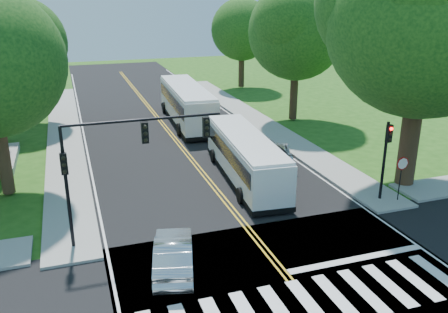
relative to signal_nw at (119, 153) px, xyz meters
name	(u,v)px	position (x,y,z in m)	size (l,w,h in m)	color
ground	(302,295)	(5.86, -6.43, -4.38)	(140.00, 140.00, 0.00)	#214F13
road	(186,153)	(5.86, 11.57, -4.37)	(14.00, 96.00, 0.01)	black
cross_road	(302,295)	(5.86, -6.43, -4.37)	(60.00, 12.00, 0.01)	black
center_line	(174,138)	(5.86, 15.57, -4.36)	(0.36, 70.00, 0.01)	gold
edge_line_w	(86,146)	(-0.94, 15.57, -4.36)	(0.12, 70.00, 0.01)	silver
edge_line_e	(253,130)	(12.66, 15.57, -4.36)	(0.12, 70.00, 0.01)	silver
crosswalk	(308,303)	(5.86, -6.93, -4.36)	(12.60, 3.00, 0.01)	silver
stop_bar	(357,259)	(9.36, -4.83, -4.36)	(6.60, 0.40, 0.01)	silver
sidewalk_nw	(65,136)	(-2.44, 18.57, -4.30)	(2.60, 40.00, 0.15)	gray
sidewalk_ne	(256,119)	(14.16, 18.57, -4.30)	(2.60, 40.00, 0.15)	gray
tree_ne_big	(426,20)	(16.86, 1.57, 5.24)	(10.80, 10.80, 14.91)	#341F15
tree_west_far	(20,43)	(-5.14, 23.57, 2.62)	(7.60, 7.60, 10.67)	#341F15
tree_east_mid	(297,31)	(17.36, 17.57, 3.48)	(8.40, 8.40, 11.93)	#341F15
tree_east_far	(242,30)	(18.36, 33.57, 2.48)	(7.20, 7.20, 10.34)	#341F15
signal_nw	(119,153)	(0.00, 0.00, 0.00)	(7.15, 0.46, 5.66)	black
signal_ne	(386,151)	(14.06, 0.01, -1.41)	(0.30, 0.46, 4.40)	black
stop_sign	(402,168)	(14.86, -0.45, -2.35)	(0.76, 0.08, 2.53)	black
bus_lead	(245,156)	(8.04, 5.47, -2.87)	(3.32, 11.13, 2.84)	silver
bus_follow	(187,103)	(8.02, 19.78, -2.63)	(3.59, 12.84, 3.29)	silver
hatchback	(173,254)	(1.59, -3.06, -3.63)	(1.55, 4.45, 1.47)	#B7BABF
suv	(276,152)	(11.33, 8.03, -3.75)	(2.05, 4.44, 1.23)	#BBBEC2
dark_sedan	(272,155)	(10.86, 7.58, -3.74)	(1.75, 4.31, 1.25)	black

